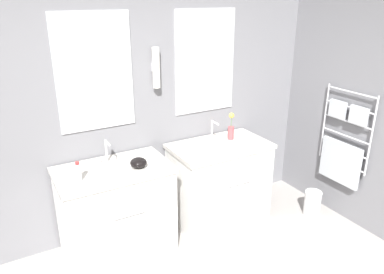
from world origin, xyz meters
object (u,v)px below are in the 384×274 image
(toiletry_bottle, at_px, (78,172))
(flower_vase, at_px, (231,129))
(vanity_left, at_px, (118,212))
(vanity_right, at_px, (221,183))
(amenity_bowl, at_px, (138,163))
(waste_bin, at_px, (312,203))

(toiletry_bottle, xyz_separation_m, flower_vase, (1.63, 0.17, 0.04))
(vanity_left, bearing_deg, toiletry_bottle, -169.26)
(vanity_left, xyz_separation_m, vanity_right, (1.13, 0.00, 0.00))
(amenity_bowl, height_order, flower_vase, flower_vase)
(vanity_right, xyz_separation_m, amenity_bowl, (-0.93, -0.06, 0.47))
(vanity_right, height_order, amenity_bowl, amenity_bowl)
(amenity_bowl, bearing_deg, waste_bin, -11.10)
(vanity_left, distance_m, vanity_right, 1.13)
(vanity_left, height_order, vanity_right, same)
(amenity_bowl, bearing_deg, vanity_left, 163.98)
(flower_vase, relative_size, waste_bin, 1.03)
(vanity_left, relative_size, amenity_bowl, 6.79)
(vanity_right, relative_size, waste_bin, 3.58)
(vanity_right, bearing_deg, toiletry_bottle, -177.62)
(flower_vase, bearing_deg, vanity_left, -175.24)
(vanity_right, bearing_deg, flower_vase, 31.06)
(vanity_left, relative_size, vanity_right, 1.00)
(vanity_left, distance_m, waste_bin, 2.14)
(waste_bin, bearing_deg, vanity_left, 168.40)
(toiletry_bottle, bearing_deg, vanity_right, 2.38)
(toiletry_bottle, bearing_deg, amenity_bowl, 0.16)
(amenity_bowl, height_order, waste_bin, amenity_bowl)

